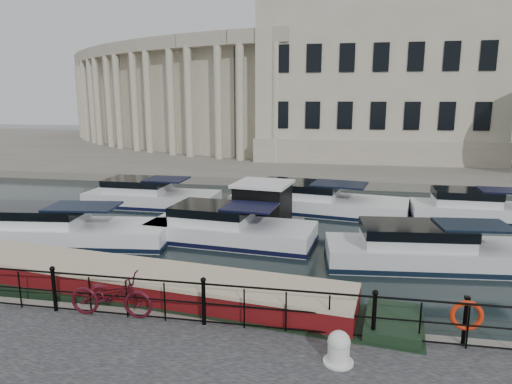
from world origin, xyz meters
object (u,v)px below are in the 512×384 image
harbour_hut (263,207)px  life_ring_post (466,316)px  narrowboat (134,295)px  bicycle (111,295)px  mooring_bollard (339,348)px

harbour_hut → life_ring_post: bearing=-50.8°
life_ring_post → narrowboat: bearing=169.9°
bicycle → narrowboat: bicycle is taller
narrowboat → harbour_hut: (2.26, 9.04, 0.59)m
life_ring_post → narrowboat: size_ratio=0.07×
mooring_bollard → bicycle: bearing=169.2°
bicycle → mooring_bollard: 5.76m
mooring_bollard → harbour_hut: 12.26m
life_ring_post → harbour_hut: 12.31m
bicycle → mooring_bollard: bicycle is taller
narrowboat → harbour_hut: 9.33m
narrowboat → bicycle: bearing=-75.8°
bicycle → harbour_hut: 10.84m
mooring_bollard → life_ring_post: size_ratio=0.62×
mooring_bollard → life_ring_post: bearing=23.0°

